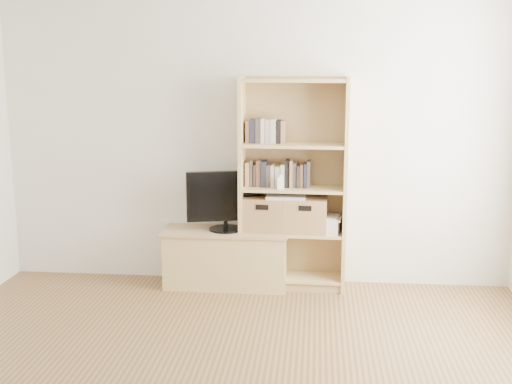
# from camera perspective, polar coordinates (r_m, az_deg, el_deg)

# --- Properties ---
(back_wall) EXTENTS (4.50, 0.02, 2.60)m
(back_wall) POSITION_cam_1_polar(r_m,az_deg,el_deg) (5.65, -0.08, 4.84)
(back_wall) COLOR silver
(back_wall) RESTS_ON floor
(tv_stand) EXTENTS (1.06, 0.40, 0.49)m
(tv_stand) POSITION_cam_1_polar(r_m,az_deg,el_deg) (5.70, -2.68, -5.98)
(tv_stand) COLOR tan
(tv_stand) RESTS_ON floor
(bookshelf) EXTENTS (0.93, 0.35, 1.83)m
(bookshelf) POSITION_cam_1_polar(r_m,az_deg,el_deg) (5.52, 3.32, 0.65)
(bookshelf) COLOR tan
(bookshelf) RESTS_ON floor
(television) EXTENTS (0.67, 0.21, 0.53)m
(television) POSITION_cam_1_polar(r_m,az_deg,el_deg) (5.57, -2.74, -0.77)
(television) COLOR black
(television) RESTS_ON tv_stand
(books_row_mid) EXTENTS (0.82, 0.18, 0.22)m
(books_row_mid) POSITION_cam_1_polar(r_m,az_deg,el_deg) (5.53, 3.35, 1.59)
(books_row_mid) COLOR #A07357
(books_row_mid) RESTS_ON bookshelf
(books_row_upper) EXTENTS (0.36, 0.15, 0.19)m
(books_row_upper) POSITION_cam_1_polar(r_m,az_deg,el_deg) (5.49, 1.26, 5.35)
(books_row_upper) COLOR #A07357
(books_row_upper) RESTS_ON bookshelf
(baby_monitor) EXTENTS (0.06, 0.04, 0.10)m
(baby_monitor) POSITION_cam_1_polar(r_m,az_deg,el_deg) (5.42, 2.18, 0.79)
(baby_monitor) COLOR white
(baby_monitor) RESTS_ON bookshelf
(basket_left) EXTENTS (0.38, 0.32, 0.30)m
(basket_left) POSITION_cam_1_polar(r_m,az_deg,el_deg) (5.59, 0.78, -1.91)
(basket_left) COLOR olive
(basket_left) RESTS_ON bookshelf
(basket_right) EXTENTS (0.37, 0.31, 0.30)m
(basket_right) POSITION_cam_1_polar(r_m,az_deg,el_deg) (5.57, 4.44, -2.01)
(basket_right) COLOR olive
(basket_right) RESTS_ON bookshelf
(laptop) EXTENTS (0.34, 0.24, 0.03)m
(laptop) POSITION_cam_1_polar(r_m,az_deg,el_deg) (5.52, 2.68, -0.38)
(laptop) COLOR silver
(laptop) RESTS_ON basket_left
(magazine_stack) EXTENTS (0.22, 0.29, 0.12)m
(magazine_stack) POSITION_cam_1_polar(r_m,az_deg,el_deg) (5.58, 6.52, -2.94)
(magazine_stack) COLOR silver
(magazine_stack) RESTS_ON bookshelf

